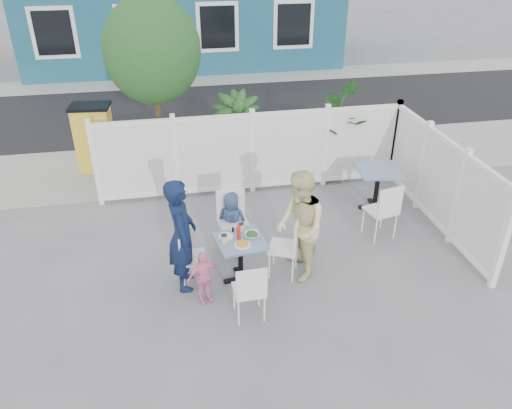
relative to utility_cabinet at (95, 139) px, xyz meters
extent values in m
plane|color=slate|center=(2.97, -4.00, -0.68)|extent=(80.00, 80.00, 0.00)
cube|color=gray|center=(2.97, -0.20, -0.68)|extent=(24.00, 2.60, 0.01)
cube|color=black|center=(2.97, 3.50, -0.68)|extent=(24.00, 5.00, 0.01)
cube|color=gray|center=(2.97, 6.60, -0.68)|extent=(24.00, 1.60, 0.01)
cube|color=black|center=(-0.03, 7.02, 0.92)|extent=(1.20, 0.04, 1.40)
cube|color=black|center=(3.97, 7.02, 0.92)|extent=(1.20, 0.04, 1.40)
cube|color=white|center=(3.07, -1.60, 0.14)|extent=(5.80, 0.04, 1.40)
cube|color=white|center=(3.07, -1.60, 0.88)|extent=(5.86, 0.08, 0.08)
cube|color=white|center=(3.07, -1.60, -0.62)|extent=(5.86, 0.08, 0.12)
cube|color=white|center=(5.97, -3.40, 0.14)|extent=(0.04, 3.60, 1.40)
cube|color=white|center=(5.97, -3.40, 0.88)|extent=(0.08, 3.66, 0.08)
cube|color=white|center=(5.97, -3.40, -0.62)|extent=(0.08, 3.66, 0.12)
cylinder|color=#382316|center=(1.37, -0.70, 0.52)|extent=(0.12, 0.12, 2.40)
ellipsoid|color=#153A1C|center=(1.37, -0.70, 1.92)|extent=(1.80, 1.62, 1.98)
cube|color=gold|center=(0.00, 0.00, 0.00)|extent=(0.78, 0.59, 1.36)
imported|color=#153A1C|center=(2.85, -0.90, 0.20)|extent=(1.07, 1.07, 1.77)
imported|color=#153A1C|center=(4.74, -1.00, 0.22)|extent=(1.63, 1.81, 1.81)
cube|color=slate|center=(2.39, -4.35, 0.01)|extent=(0.77, 0.77, 0.04)
cylinder|color=black|center=(2.39, -4.35, -0.34)|extent=(0.08, 0.08, 0.65)
cube|color=black|center=(2.39, -4.35, -0.66)|extent=(0.53, 0.16, 0.04)
cube|color=black|center=(2.39, -4.35, -0.66)|extent=(0.16, 0.53, 0.04)
cube|color=slate|center=(5.18, -2.70, 0.09)|extent=(0.82, 0.82, 0.04)
cylinder|color=black|center=(5.18, -2.70, -0.30)|extent=(0.09, 0.09, 0.73)
cube|color=black|center=(5.18, -2.70, -0.66)|extent=(0.60, 0.14, 0.04)
cube|color=black|center=(5.18, -2.70, -0.66)|extent=(0.14, 0.60, 0.04)
cube|color=white|center=(1.70, -4.28, -0.25)|extent=(0.40, 0.42, 0.04)
cube|color=white|center=(1.52, -4.29, -0.01)|extent=(0.05, 0.40, 0.43)
cylinder|color=white|center=(1.86, -4.10, -0.47)|extent=(0.02, 0.02, 0.43)
cylinder|color=white|center=(1.87, -4.44, -0.47)|extent=(0.02, 0.02, 0.43)
cylinder|color=white|center=(1.53, -4.11, -0.47)|extent=(0.02, 0.02, 0.43)
cylinder|color=white|center=(1.55, -4.46, -0.47)|extent=(0.02, 0.02, 0.43)
cube|color=white|center=(3.04, -4.31, -0.22)|extent=(0.54, 0.55, 0.04)
cube|color=white|center=(3.22, -4.38, 0.03)|extent=(0.19, 0.41, 0.46)
cylinder|color=white|center=(2.81, -4.41, -0.45)|extent=(0.02, 0.02, 0.46)
cylinder|color=white|center=(2.95, -4.07, -0.45)|extent=(0.02, 0.02, 0.46)
cylinder|color=white|center=(3.13, -4.54, -0.45)|extent=(0.02, 0.02, 0.46)
cylinder|color=white|center=(3.28, -4.20, -0.45)|extent=(0.02, 0.02, 0.46)
cube|color=white|center=(2.41, -3.57, -0.19)|extent=(0.49, 0.47, 0.04)
cube|color=white|center=(2.40, -3.37, 0.08)|extent=(0.46, 0.07, 0.49)
cylinder|color=white|center=(2.62, -3.74, -0.44)|extent=(0.03, 0.03, 0.49)
cylinder|color=white|center=(2.23, -3.78, -0.44)|extent=(0.03, 0.03, 0.49)
cylinder|color=white|center=(2.59, -3.37, -0.44)|extent=(0.03, 0.03, 0.49)
cylinder|color=white|center=(2.20, -3.41, -0.44)|extent=(0.03, 0.03, 0.49)
cube|color=white|center=(2.38, -5.14, -0.25)|extent=(0.42, 0.40, 0.04)
cube|color=white|center=(2.39, -5.33, -0.01)|extent=(0.41, 0.04, 0.43)
cylinder|color=white|center=(2.20, -4.99, -0.47)|extent=(0.02, 0.02, 0.43)
cylinder|color=white|center=(2.55, -4.97, -0.47)|extent=(0.02, 0.02, 0.43)
cylinder|color=white|center=(2.21, -5.31, -0.47)|extent=(0.02, 0.02, 0.43)
cylinder|color=white|center=(2.56, -5.30, -0.47)|extent=(0.02, 0.02, 0.43)
cube|color=white|center=(4.87, -3.59, -0.20)|extent=(0.54, 0.52, 0.04)
cube|color=white|center=(4.92, -3.79, 0.07)|extent=(0.45, 0.14, 0.49)
cylinder|color=white|center=(4.64, -3.46, -0.44)|extent=(0.03, 0.03, 0.49)
cylinder|color=white|center=(5.02, -3.37, -0.44)|extent=(0.03, 0.03, 0.49)
cylinder|color=white|center=(4.73, -3.82, -0.44)|extent=(0.03, 0.03, 0.49)
cylinder|color=white|center=(5.11, -3.73, -0.44)|extent=(0.03, 0.03, 0.49)
imported|color=#0D1838|center=(1.58, -4.31, 0.17)|extent=(0.42, 0.63, 1.71)
imported|color=gold|center=(3.26, -4.38, 0.16)|extent=(0.66, 0.84, 1.69)
imported|color=navy|center=(2.40, -3.47, -0.19)|extent=(0.56, 0.46, 0.98)
imported|color=pink|center=(1.81, -4.73, -0.28)|extent=(0.51, 0.35, 0.81)
cylinder|color=white|center=(2.40, -4.50, 0.03)|extent=(0.24, 0.24, 0.01)
cylinder|color=white|center=(2.20, -4.24, 0.03)|extent=(0.21, 0.21, 0.01)
imported|color=white|center=(2.57, -4.31, 0.05)|extent=(0.22, 0.22, 0.05)
cylinder|color=beige|center=(2.16, -4.39, 0.09)|extent=(0.08, 0.08, 0.12)
cylinder|color=beige|center=(2.45, -4.13, 0.08)|extent=(0.08, 0.08, 0.12)
cylinder|color=#AD2212|center=(2.38, -4.31, 0.12)|extent=(0.06, 0.06, 0.19)
cylinder|color=white|center=(2.30, -4.09, 0.06)|extent=(0.03, 0.03, 0.07)
cylinder|color=black|center=(2.32, -4.12, 0.06)|extent=(0.03, 0.03, 0.07)
camera|label=1|loc=(1.52, -10.22, 3.98)|focal=35.00mm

